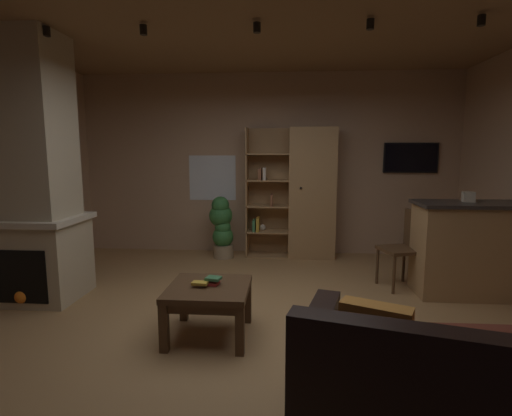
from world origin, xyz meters
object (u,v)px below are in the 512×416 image
stone_fireplace (34,183)px  table_book_1 (200,283)px  potted_floor_plant (222,226)px  coffee_table (209,295)px  table_book_2 (213,278)px  kitchen_bar_counter (482,249)px  tissue_box (468,197)px  dining_chair (406,244)px  bookshelf_cabinet (306,194)px  leather_couch (451,406)px  table_book_0 (212,283)px  wall_mounted_tv (411,158)px

stone_fireplace → table_book_1: bearing=-22.0°
table_book_1 → potted_floor_plant: 2.59m
coffee_table → table_book_2: table_book_2 is taller
kitchen_bar_counter → tissue_box: tissue_box is taller
dining_chair → stone_fireplace: bearing=-170.7°
potted_floor_plant → tissue_box: bearing=-23.3°
coffee_table → table_book_1: size_ratio=5.16×
table_book_1 → bookshelf_cabinet: bearing=69.6°
leather_couch → table_book_1: leather_couch is taller
table_book_1 → coffee_table: bearing=25.9°
coffee_table → table_book_0: table_book_0 is taller
stone_fireplace → coffee_table: 2.33m
tissue_box → table_book_2: 2.97m
stone_fireplace → bookshelf_cabinet: stone_fireplace is taller
table_book_0 → potted_floor_plant: 2.52m
stone_fireplace → tissue_box: stone_fireplace is taller
stone_fireplace → coffee_table: bearing=-20.5°
bookshelf_cabinet → leather_couch: 4.09m
potted_floor_plant → table_book_2: bearing=-82.2°
tissue_box → table_book_0: (-2.65, -1.22, -0.64)m
tissue_box → potted_floor_plant: bearing=156.7°
stone_fireplace → leather_couch: size_ratio=1.61×
coffee_table → tissue_box: bearing=25.2°
bookshelf_cabinet → leather_couch: (0.56, -4.00, -0.67)m
kitchen_bar_counter → coffee_table: 3.09m
coffee_table → table_book_2: bearing=38.1°
potted_floor_plant → dining_chair: bearing=-25.2°
potted_floor_plant → wall_mounted_tv: (2.85, 0.39, 1.02)m
kitchen_bar_counter → wall_mounted_tv: bearing=99.9°
kitchen_bar_counter → potted_floor_plant: kitchen_bar_counter is taller
table_book_0 → table_book_2: size_ratio=0.98×
table_book_2 → kitchen_bar_counter: bearing=22.8°
table_book_0 → table_book_1: 0.12m
stone_fireplace → wall_mounted_tv: bearing=25.6°
table_book_1 → potted_floor_plant: (-0.24, 2.58, 0.00)m
bookshelf_cabinet → leather_couch: bearing=-82.0°
bookshelf_cabinet → kitchen_bar_counter: size_ratio=1.33×
leather_couch → potted_floor_plant: potted_floor_plant is taller
dining_chair → coffee_table: bearing=-145.7°
tissue_box → coffee_table: tissue_box is taller
tissue_box → table_book_0: 2.99m
table_book_0 → leather_couch: bearing=-41.2°
leather_couch → dining_chair: dining_chair is taller
bookshelf_cabinet → potted_floor_plant: 1.36m
bookshelf_cabinet → kitchen_bar_counter: 2.46m
kitchen_bar_counter → table_book_1: 3.16m
tissue_box → table_book_0: tissue_box is taller
kitchen_bar_counter → table_book_2: size_ratio=11.89×
stone_fireplace → coffee_table: (2.01, -0.75, -0.90)m
table_book_1 → stone_fireplace: bearing=158.0°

